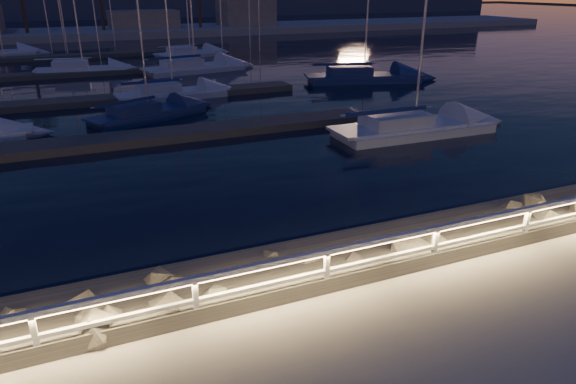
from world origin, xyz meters
name	(u,v)px	position (x,y,z in m)	size (l,w,h in m)	color
ground	(286,300)	(0.00, 0.00, 0.00)	(400.00, 400.00, 0.00)	#9D988E
harbor_water	(125,92)	(0.00, 31.22, -0.97)	(400.00, 440.00, 0.60)	black
guard_rail	(283,270)	(-0.07, 0.00, 0.77)	(44.11, 0.12, 1.06)	white
riprap	(433,236)	(5.31, 1.63, -0.24)	(31.20, 2.49, 1.38)	#656156
floating_docks	(122,82)	(0.00, 32.50, -0.40)	(22.00, 36.00, 0.40)	#5B544B
far_shore	(88,31)	(-0.12, 74.05, 0.29)	(160.00, 14.00, 5.20)	#9D988E
sailboat_c	(146,112)	(-0.01, 20.52, -0.21)	(7.22, 4.72, 11.99)	navy
sailboat_d	(410,126)	(11.89, 12.00, -0.17)	(8.93, 2.86, 14.97)	silver
sailboat_g	(170,93)	(2.37, 25.66, -0.19)	(7.58, 2.88, 12.57)	silver
sailboat_h	(361,76)	(17.42, 26.31, -0.16)	(9.51, 5.02, 15.50)	navy
sailboat_j	(81,69)	(-2.67, 38.70, -0.16)	(7.90, 3.20, 13.09)	silver
sailboat_k	(188,53)	(8.29, 46.36, -0.19)	(7.82, 4.20, 12.79)	silver
sailboat_l	(192,67)	(6.31, 36.13, -0.16)	(9.41, 4.35, 15.37)	silver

